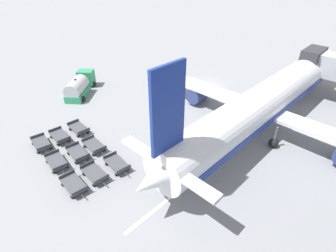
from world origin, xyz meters
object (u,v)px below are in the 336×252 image
(baggage_dolly_row_mid_a_col_c, at_px, (95,174))
(baggage_dolly_row_mid_b_col_a, at_px, (79,128))
(fuel_tanker_primary, at_px, (79,87))
(baggage_dolly_row_mid_a_col_a, at_px, (60,136))
(baggage_dolly_row_near_col_a, at_px, (41,143))
(baggage_dolly_row_mid_a_col_b, at_px, (78,153))
(baggage_dolly_row_mid_b_col_c, at_px, (117,164))
(baggage_dolly_row_near_col_c, at_px, (74,185))
(baggage_dolly_row_mid_b_col_b, at_px, (94,146))
(baggage_dolly_row_near_col_b, at_px, (57,162))
(airplane, at_px, (267,101))

(baggage_dolly_row_mid_a_col_c, bearing_deg, baggage_dolly_row_mid_b_col_a, 160.78)
(fuel_tanker_primary, height_order, baggage_dolly_row_mid_a_col_a, fuel_tanker_primary)
(baggage_dolly_row_mid_a_col_a, height_order, baggage_dolly_row_mid_a_col_c, same)
(baggage_dolly_row_near_col_a, xyz_separation_m, baggage_dolly_row_mid_a_col_b, (4.49, 2.07, 0.00))
(baggage_dolly_row_mid_b_col_a, distance_m, baggage_dolly_row_mid_b_col_c, 8.75)
(baggage_dolly_row_mid_a_col_b, bearing_deg, baggage_dolly_row_mid_a_col_a, 179.08)
(baggage_dolly_row_near_col_c, xyz_separation_m, baggage_dolly_row_mid_a_col_c, (0.09, 2.14, 0.00))
(baggage_dolly_row_mid_a_col_c, bearing_deg, baggage_dolly_row_mid_b_col_b, 148.91)
(baggage_dolly_row_near_col_b, bearing_deg, baggage_dolly_row_mid_a_col_a, 150.35)
(airplane, bearing_deg, baggage_dolly_row_near_col_a, -125.39)
(baggage_dolly_row_near_col_a, height_order, baggage_dolly_row_mid_a_col_a, same)
(baggage_dolly_row_near_col_b, bearing_deg, baggage_dolly_row_mid_a_col_c, 22.97)
(baggage_dolly_row_mid_b_col_b, bearing_deg, baggage_dolly_row_mid_b_col_a, 173.11)
(baggage_dolly_row_near_col_b, distance_m, baggage_dolly_row_near_col_c, 4.22)
(fuel_tanker_primary, bearing_deg, baggage_dolly_row_near_col_b, -37.18)
(airplane, bearing_deg, baggage_dolly_row_mid_b_col_a, -131.68)
(baggage_dolly_row_mid_a_col_a, xyz_separation_m, baggage_dolly_row_mid_a_col_b, (4.35, -0.07, 0.00))
(fuel_tanker_primary, relative_size, baggage_dolly_row_mid_b_col_a, 2.03)
(baggage_dolly_row_mid_a_col_b, relative_size, baggage_dolly_row_mid_b_col_c, 1.00)
(baggage_dolly_row_mid_a_col_a, xyz_separation_m, baggage_dolly_row_mid_b_col_b, (4.43, 1.88, 0.00))
(baggage_dolly_row_near_col_a, relative_size, baggage_dolly_row_near_col_c, 1.01)
(fuel_tanker_primary, height_order, baggage_dolly_row_mid_a_col_c, fuel_tanker_primary)
(baggage_dolly_row_near_col_b, distance_m, baggage_dolly_row_mid_b_col_b, 4.22)
(baggage_dolly_row_near_col_a, height_order, baggage_dolly_row_mid_a_col_c, same)
(baggage_dolly_row_near_col_a, distance_m, baggage_dolly_row_mid_b_col_c, 9.75)
(airplane, relative_size, baggage_dolly_row_mid_a_col_b, 11.39)
(baggage_dolly_row_near_col_c, bearing_deg, baggage_dolly_row_near_col_a, 176.53)
(fuel_tanker_primary, height_order, baggage_dolly_row_near_col_a, fuel_tanker_primary)
(airplane, bearing_deg, baggage_dolly_row_mid_a_col_b, -119.09)
(baggage_dolly_row_mid_a_col_a, bearing_deg, baggage_dolly_row_mid_a_col_c, -3.47)
(baggage_dolly_row_mid_b_col_b, height_order, baggage_dolly_row_mid_b_col_c, same)
(baggage_dolly_row_near_col_a, relative_size, baggage_dolly_row_mid_a_col_b, 1.00)
(baggage_dolly_row_mid_a_col_a, distance_m, baggage_dolly_row_mid_b_col_c, 8.95)
(baggage_dolly_row_near_col_b, xyz_separation_m, baggage_dolly_row_mid_a_col_b, (0.25, 2.26, 0.00))
(baggage_dolly_row_near_col_b, xyz_separation_m, baggage_dolly_row_mid_b_col_c, (4.65, 4.20, 0.00))
(fuel_tanker_primary, distance_m, baggage_dolly_row_near_col_c, 20.51)
(baggage_dolly_row_mid_a_col_b, bearing_deg, baggage_dolly_row_mid_b_col_c, 23.81)
(baggage_dolly_row_near_col_b, bearing_deg, baggage_dolly_row_mid_b_col_c, 42.07)
(baggage_dolly_row_near_col_a, height_order, baggage_dolly_row_mid_b_col_a, same)
(baggage_dolly_row_near_col_b, height_order, baggage_dolly_row_mid_a_col_b, same)
(baggage_dolly_row_near_col_c, xyz_separation_m, baggage_dolly_row_mid_b_col_b, (-3.87, 4.53, 0.00))
(airplane, bearing_deg, baggage_dolly_row_mid_a_col_c, -108.91)
(baggage_dolly_row_mid_a_col_c, relative_size, baggage_dolly_row_mid_b_col_a, 1.00)
(baggage_dolly_row_mid_a_col_b, bearing_deg, airplane, 60.91)
(baggage_dolly_row_near_col_a, xyz_separation_m, baggage_dolly_row_mid_b_col_a, (0.15, 4.55, 0.00))
(baggage_dolly_row_mid_b_col_b, bearing_deg, baggage_dolly_row_mid_a_col_c, -31.09)
(baggage_dolly_row_mid_a_col_b, height_order, baggage_dolly_row_mid_a_col_c, same)
(baggage_dolly_row_mid_a_col_b, height_order, baggage_dolly_row_mid_b_col_b, same)
(baggage_dolly_row_mid_a_col_a, bearing_deg, baggage_dolly_row_near_col_c, -17.72)
(baggage_dolly_row_near_col_c, relative_size, baggage_dolly_row_mid_b_col_b, 1.00)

